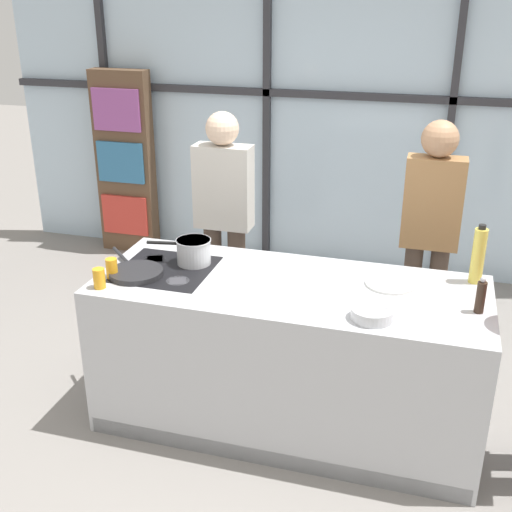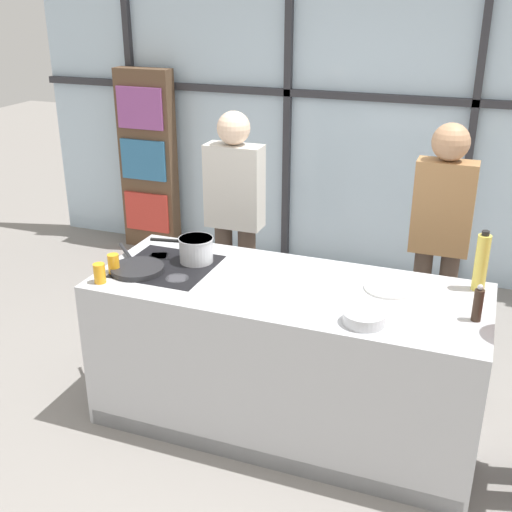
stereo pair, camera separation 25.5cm
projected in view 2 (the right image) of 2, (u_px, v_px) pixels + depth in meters
ground_plane at (284, 420)px, 3.80m from camera, size 18.00×18.00×0.00m
back_window_wall at (377, 113)px, 5.31m from camera, size 6.40×0.10×2.80m
bookshelf at (148, 161)px, 6.05m from camera, size 0.54×0.19×1.70m
demo_island at (285, 356)px, 3.63m from camera, size 2.13×0.85×0.89m
spectator_far_left at (235, 210)px, 4.49m from camera, size 0.40×0.23×1.62m
spectator_center_left at (440, 231)px, 4.03m from camera, size 0.36×0.23×1.63m
frying_pan at (137, 268)px, 3.62m from camera, size 0.44×0.43×0.03m
saucepan at (196, 249)px, 3.73m from camera, size 0.37×0.20×0.15m
white_plate at (389, 288)px, 3.41m from camera, size 0.27×0.27×0.01m
mixing_bowl at (364, 317)px, 3.05m from camera, size 0.21×0.21×0.06m
oil_bottle at (481, 262)px, 3.35m from camera, size 0.07×0.07×0.33m
pepper_grinder at (478, 304)px, 3.06m from camera, size 0.05×0.05×0.19m
juice_glass_near at (100, 273)px, 3.47m from camera, size 0.06×0.06×0.11m
juice_glass_far at (114, 264)px, 3.59m from camera, size 0.06×0.06×0.11m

